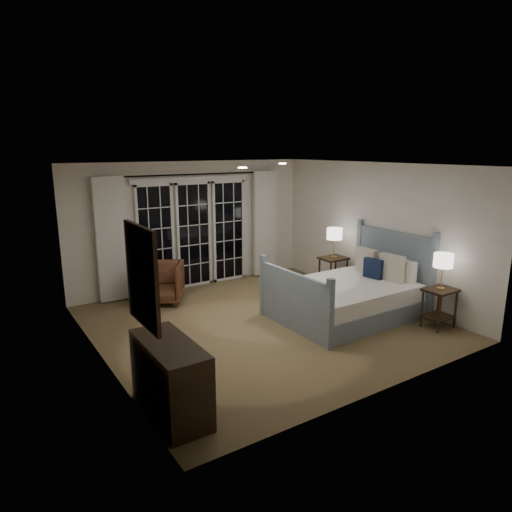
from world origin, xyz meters
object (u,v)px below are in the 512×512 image
nightstand_right (333,268)px  armchair (160,283)px  lamp_left (443,261)px  bed (349,296)px  nightstand_left (439,302)px  dresser (170,378)px  lamp_right (335,234)px

nightstand_right → armchair: armchair is taller
lamp_left → bed: bearing=124.5°
nightstand_left → dresser: (-4.44, 0.05, -0.01)m
nightstand_right → lamp_right: lamp_right is taller
bed → armchair: size_ratio=2.84×
nightstand_left → lamp_right: size_ratio=1.09×
armchair → lamp_left: bearing=-16.5°
bed → lamp_left: bearing=-55.5°
nightstand_left → lamp_left: 0.66m
lamp_right → armchair: (-3.13, 1.16, -0.76)m
nightstand_left → armchair: 4.75m
nightstand_left → armchair: (-3.19, 3.52, -0.05)m
lamp_left → lamp_right: (-0.05, 2.36, 0.05)m
nightstand_left → armchair: armchair is taller
nightstand_left → armchair: bearing=132.1°
lamp_left → dresser: bearing=179.3°
nightstand_right → armchair: 3.34m
nightstand_left → lamp_right: 2.46m
nightstand_left → nightstand_right: bearing=91.3°
lamp_left → dresser: (-4.44, 0.05, -0.67)m
nightstand_right → dresser: dresser is taller
lamp_left → armchair: bearing=132.1°
lamp_left → lamp_right: 2.36m
dresser → lamp_left: bearing=-0.7°
lamp_right → armchair: size_ratio=0.72×
bed → nightstand_right: (0.74, 1.20, 0.10)m
lamp_left → lamp_right: lamp_right is taller
nightstand_right → armchair: size_ratio=0.83×
armchair → dresser: 3.69m
lamp_right → dresser: 5.01m
bed → lamp_right: (0.74, 1.20, 0.79)m
nightstand_left → dresser: dresser is taller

